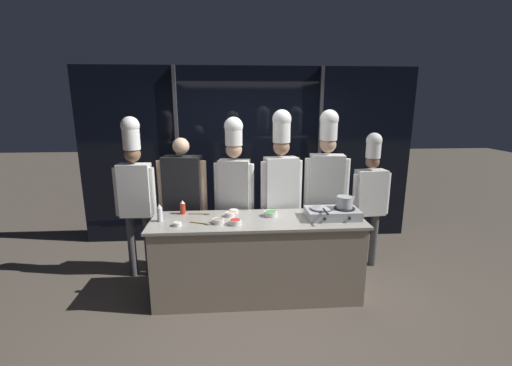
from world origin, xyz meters
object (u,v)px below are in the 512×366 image
Objects in this scene: serving_spoon_solid at (204,214)px; chef_sous at (234,182)px; frying_pan at (321,207)px; squeeze_bottle_clear at (160,213)px; stock_pot at (345,202)px; person_guest at (183,194)px; portable_stove at (332,213)px; chef_head at (135,185)px; prep_bowl_mushrooms at (218,221)px; prep_bowl_rice at (234,211)px; prep_bowl_bean_sprouts at (177,224)px; chef_apprentice at (370,191)px; prep_bowl_bell_pepper at (235,222)px; squeeze_bottle_chili at (183,207)px; serving_spoon_slotted at (204,223)px; chef_pastry at (326,179)px; prep_bowl_shrimp at (230,214)px; prep_bowl_scallions at (271,213)px; chef_line at (281,179)px.

chef_sous is at bearing 42.02° from serving_spoon_solid.
squeeze_bottle_clear is at bearing 179.27° from frying_pan.
person_guest is (-1.85, 0.62, -0.04)m from stock_pot.
portable_stove is 1.45m from serving_spoon_solid.
prep_bowl_mushrooms is at bearing 149.07° from chef_head.
prep_bowl_bean_sprouts is at bearing -145.72° from prep_bowl_rice.
chef_apprentice reaches higher than prep_bowl_bean_sprouts.
person_guest is 0.98× the size of chef_apprentice.
chef_apprentice is at bearing 23.65° from prep_bowl_bell_pepper.
squeeze_bottle_chili is 1.76× the size of prep_bowl_bean_sprouts.
prep_bowl_mushrooms is 0.18m from prep_bowl_bell_pepper.
prep_bowl_rice is at bearing 49.85° from serving_spoon_slotted.
chef_head reaches higher than prep_bowl_mushrooms.
prep_bowl_bell_pepper is 1.42m from chef_pastry.
prep_bowl_rice is at bearing 164.12° from frying_pan.
squeeze_bottle_chili is 0.26m from serving_spoon_solid.
squeeze_bottle_chili is at bearing 127.11° from serving_spoon_slotted.
chef_pastry is (2.38, 0.03, 0.03)m from chef_head.
prep_bowl_bean_sprouts is at bearing 179.56° from prep_bowl_bell_pepper.
chef_head reaches higher than portable_stove.
serving_spoon_slotted is 0.12× the size of chef_sous.
frying_pan is 1.56m from prep_bowl_bean_sprouts.
person_guest is (-0.63, 0.35, 0.12)m from prep_bowl_rice.
chef_pastry is (1.77, 0.35, 0.23)m from squeeze_bottle_chili.
prep_bowl_mushrooms is 1.55m from chef_pastry.
person_guest is at bearing 139.30° from prep_bowl_shrimp.
serving_spoon_slotted is at bearing 33.58° from chef_pastry.
squeeze_bottle_chili is (-1.68, 0.26, 0.02)m from portable_stove.
chef_sous is 1.11× the size of chef_apprentice.
chef_apprentice is (1.77, 0.77, 0.10)m from prep_bowl_bell_pepper.
prep_bowl_shrimp is 0.68× the size of prep_bowl_scallions.
squeeze_bottle_clear is at bearing -172.32° from prep_bowl_shrimp.
person_guest is (-0.58, 0.50, 0.12)m from prep_bowl_shrimp.
prep_bowl_scallions is (-0.68, 0.10, -0.02)m from portable_stove.
chef_head is (-2.29, 0.58, 0.23)m from portable_stove.
frying_pan reaches higher than serving_spoon_slotted.
person_guest is (-0.03, 0.75, 0.12)m from prep_bowl_bean_sprouts.
chef_sous is (0.33, 0.64, 0.29)m from serving_spoon_slotted.
prep_bowl_scallions is at bearing 172.75° from stock_pot.
prep_bowl_scallions is 0.65m from chef_sous.
chef_sous is (1.21, -0.04, 0.02)m from chef_head.
prep_bowl_shrimp is 0.24m from prep_bowl_mushrooms.
chef_sous is at bearing 132.89° from prep_bowl_scallions.
prep_bowl_rice is 1.15× the size of prep_bowl_bean_sprouts.
prep_bowl_mushrooms is at bearing -176.17° from stock_pot.
chef_line reaches higher than prep_bowl_mushrooms.
serving_spoon_slotted is at bearing -176.06° from stock_pot.
chef_line is 0.60m from chef_pastry.
serving_spoon_solid is at bearing 8.80° from chef_line.
person_guest is at bearing 3.75° from chef_sous.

